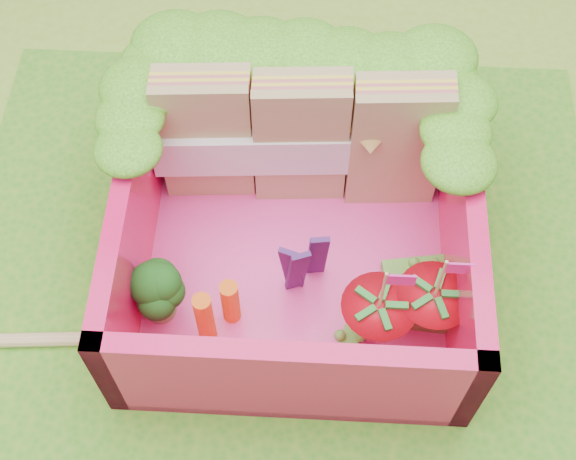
# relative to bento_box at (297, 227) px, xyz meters

# --- Properties ---
(ground) EXTENTS (14.00, 14.00, 0.00)m
(ground) POSITION_rel_bento_box_xyz_m (-0.07, -0.20, -0.31)
(ground) COLOR #83AF31
(ground) RESTS_ON ground
(placemat) EXTENTS (2.60, 2.60, 0.03)m
(placemat) POSITION_rel_bento_box_xyz_m (-0.07, -0.20, -0.29)
(placemat) COLOR #47A224
(placemat) RESTS_ON ground
(bento_floor) EXTENTS (1.30, 1.30, 0.05)m
(bento_floor) POSITION_rel_bento_box_xyz_m (0.00, 0.00, -0.25)
(bento_floor) COLOR #FF41A1
(bento_floor) RESTS_ON placemat
(bento_box) EXTENTS (1.30, 1.30, 0.55)m
(bento_box) POSITION_rel_bento_box_xyz_m (0.00, 0.00, 0.00)
(bento_box) COLOR #FF155C
(bento_box) RESTS_ON placemat
(lettuce_ruffle) EXTENTS (1.43, 0.76, 0.11)m
(lettuce_ruffle) POSITION_rel_bento_box_xyz_m (0.00, 0.46, 0.33)
(lettuce_ruffle) COLOR #257C16
(lettuce_ruffle) RESTS_ON bento_box
(sandwich_stack) EXTENTS (1.17, 0.25, 0.64)m
(sandwich_stack) POSITION_rel_bento_box_xyz_m (0.01, 0.35, 0.09)
(sandwich_stack) COLOR tan
(sandwich_stack) RESTS_ON bento_floor
(broccoli) EXTENTS (0.31, 0.31, 0.26)m
(broccoli) POSITION_rel_bento_box_xyz_m (-0.51, -0.26, -0.04)
(broccoli) COLOR #72B055
(broccoli) RESTS_ON bento_floor
(carrot_sticks) EXTENTS (0.15, 0.15, 0.29)m
(carrot_sticks) POSITION_rel_bento_box_xyz_m (-0.28, -0.32, -0.09)
(carrot_sticks) COLOR #FF5815
(carrot_sticks) RESTS_ON bento_floor
(purple_wedges) EXTENTS (0.17, 0.11, 0.38)m
(purple_wedges) POSITION_rel_bento_box_xyz_m (0.03, -0.14, -0.04)
(purple_wedges) COLOR #401959
(purple_wedges) RESTS_ON bento_floor
(strawberry_left) EXTENTS (0.27, 0.27, 0.51)m
(strawberry_left) POSITION_rel_bento_box_xyz_m (0.30, -0.34, -0.08)
(strawberry_left) COLOR red
(strawberry_left) RESTS_ON bento_floor
(strawberry_right) EXTENTS (0.27, 0.27, 0.51)m
(strawberry_right) POSITION_rel_bento_box_xyz_m (0.50, -0.28, -0.08)
(strawberry_right) COLOR red
(strawberry_right) RESTS_ON bento_floor
(snap_peas) EXTENTS (0.53, 0.55, 0.05)m
(snap_peas) POSITION_rel_bento_box_xyz_m (0.41, -0.22, -0.20)
(snap_peas) COLOR #549D31
(snap_peas) RESTS_ON bento_floor
(chopsticks) EXTENTS (2.05, 0.21, 0.04)m
(chopsticks) POSITION_rel_bento_box_xyz_m (-1.01, -0.40, -0.25)
(chopsticks) COLOR tan
(chopsticks) RESTS_ON placemat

